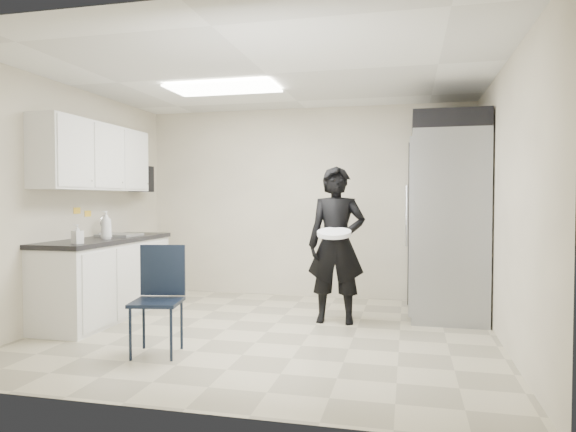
% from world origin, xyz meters
% --- Properties ---
extents(floor, '(4.50, 4.50, 0.00)m').
position_xyz_m(floor, '(0.00, 0.00, 0.00)').
color(floor, '#B9B092').
rests_on(floor, ground).
extents(ceiling, '(4.50, 4.50, 0.00)m').
position_xyz_m(ceiling, '(0.00, 0.00, 2.60)').
color(ceiling, white).
rests_on(ceiling, back_wall).
extents(back_wall, '(4.50, 0.00, 4.50)m').
position_xyz_m(back_wall, '(0.00, 2.00, 1.30)').
color(back_wall, beige).
rests_on(back_wall, floor).
extents(left_wall, '(0.00, 4.00, 4.00)m').
position_xyz_m(left_wall, '(-2.25, 0.00, 1.30)').
color(left_wall, beige).
rests_on(left_wall, floor).
extents(right_wall, '(0.00, 4.00, 4.00)m').
position_xyz_m(right_wall, '(2.25, 0.00, 1.30)').
color(right_wall, beige).
rests_on(right_wall, floor).
extents(ceiling_panel, '(1.20, 0.60, 0.02)m').
position_xyz_m(ceiling_panel, '(-0.60, 0.40, 2.57)').
color(ceiling_panel, white).
rests_on(ceiling_panel, ceiling).
extents(lower_counter, '(0.60, 1.90, 0.86)m').
position_xyz_m(lower_counter, '(-1.95, 0.20, 0.43)').
color(lower_counter, silver).
rests_on(lower_counter, floor).
extents(countertop, '(0.64, 1.95, 0.05)m').
position_xyz_m(countertop, '(-1.95, 0.20, 0.89)').
color(countertop, black).
rests_on(countertop, lower_counter).
extents(sink, '(0.42, 0.40, 0.14)m').
position_xyz_m(sink, '(-1.93, 0.45, 0.87)').
color(sink, gray).
rests_on(sink, countertop).
extents(faucet, '(0.02, 0.02, 0.24)m').
position_xyz_m(faucet, '(-2.13, 0.45, 1.02)').
color(faucet, silver).
rests_on(faucet, countertop).
extents(upper_cabinets, '(0.35, 1.80, 0.75)m').
position_xyz_m(upper_cabinets, '(-2.08, 0.20, 1.83)').
color(upper_cabinets, silver).
rests_on(upper_cabinets, left_wall).
extents(towel_dispenser, '(0.22, 0.30, 0.35)m').
position_xyz_m(towel_dispenser, '(-2.14, 1.35, 1.62)').
color(towel_dispenser, black).
rests_on(towel_dispenser, left_wall).
extents(notice_sticker_left, '(0.00, 0.12, 0.07)m').
position_xyz_m(notice_sticker_left, '(-2.24, 0.10, 1.22)').
color(notice_sticker_left, yellow).
rests_on(notice_sticker_left, left_wall).
extents(notice_sticker_right, '(0.00, 0.12, 0.07)m').
position_xyz_m(notice_sticker_right, '(-2.24, 0.30, 1.18)').
color(notice_sticker_right, yellow).
rests_on(notice_sticker_right, left_wall).
extents(commercial_fridge, '(0.80, 1.35, 2.10)m').
position_xyz_m(commercial_fridge, '(1.83, 1.27, 1.05)').
color(commercial_fridge, gray).
rests_on(commercial_fridge, floor).
extents(fridge_compressor, '(0.80, 1.35, 0.20)m').
position_xyz_m(fridge_compressor, '(1.83, 1.27, 2.20)').
color(fridge_compressor, black).
rests_on(fridge_compressor, commercial_fridge).
extents(folding_chair, '(0.47, 0.47, 0.91)m').
position_xyz_m(folding_chair, '(-0.73, -0.94, 0.46)').
color(folding_chair, black).
rests_on(folding_chair, floor).
extents(man_tuxedo, '(0.64, 0.44, 1.71)m').
position_xyz_m(man_tuxedo, '(0.63, 0.57, 0.85)').
color(man_tuxedo, black).
rests_on(man_tuxedo, floor).
extents(bucket_lid, '(0.37, 0.37, 0.04)m').
position_xyz_m(bucket_lid, '(0.64, 0.32, 0.99)').
color(bucket_lid, silver).
rests_on(bucket_lid, man_tuxedo).
extents(soap_bottle_a, '(0.13, 0.13, 0.31)m').
position_xyz_m(soap_bottle_a, '(-1.83, 0.03, 1.07)').
color(soap_bottle_a, white).
rests_on(soap_bottle_a, countertop).
extents(soap_bottle_b, '(0.11, 0.11, 0.19)m').
position_xyz_m(soap_bottle_b, '(-1.79, -0.54, 1.01)').
color(soap_bottle_b, silver).
rests_on(soap_bottle_b, countertop).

